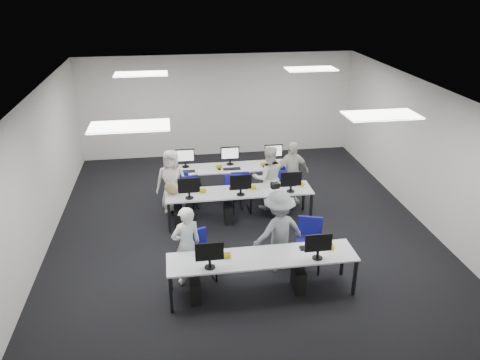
{
  "coord_description": "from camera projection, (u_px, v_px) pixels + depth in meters",
  "views": [
    {
      "loc": [
        -1.36,
        -8.92,
        5.1
      ],
      "look_at": [
        0.01,
        0.19,
        1.0
      ],
      "focal_mm": 35.0,
      "sensor_mm": 36.0,
      "label": 1
    }
  ],
  "objects": [
    {
      "name": "ceiling_panels",
      "position": [
        241.0,
        91.0,
        9.1
      ],
      "size": [
        5.2,
        4.6,
        0.02
      ],
      "color": "white",
      "rests_on": "room"
    },
    {
      "name": "student_1",
      "position": [
        268.0,
        178.0,
        10.77
      ],
      "size": [
        0.75,
        0.59,
        1.53
      ],
      "primitive_type": "imported",
      "rotation": [
        0.0,
        0.0,
        3.15
      ],
      "color": "silver",
      "rests_on": "ground"
    },
    {
      "name": "desk_front",
      "position": [
        262.0,
        259.0,
        7.87
      ],
      "size": [
        3.2,
        0.7,
        0.73
      ],
      "color": "silver",
      "rests_on": "ground"
    },
    {
      "name": "chair_3",
      "position": [
        241.0,
        199.0,
        10.84
      ],
      "size": [
        0.44,
        0.48,
        0.89
      ],
      "rotation": [
        0.0,
        0.0,
        -0.01
      ],
      "color": "navy",
      "rests_on": "ground"
    },
    {
      "name": "chair_1",
      "position": [
        308.0,
        253.0,
        8.74
      ],
      "size": [
        0.61,
        0.64,
        0.96
      ],
      "rotation": [
        0.0,
        0.0,
        -0.33
      ],
      "color": "navy",
      "rests_on": "ground"
    },
    {
      "name": "chair_5",
      "position": [
        188.0,
        197.0,
        10.98
      ],
      "size": [
        0.54,
        0.56,
        0.88
      ],
      "rotation": [
        0.0,
        0.0,
        0.26
      ],
      "color": "navy",
      "rests_on": "ground"
    },
    {
      "name": "handbag",
      "position": [
        172.0,
        188.0,
        10.02
      ],
      "size": [
        0.4,
        0.33,
        0.28
      ],
      "primitive_type": "ellipsoid",
      "rotation": [
        0.0,
        0.0,
        -0.38
      ],
      "color": "olive",
      "rests_on": "desk_mid"
    },
    {
      "name": "chair_0",
      "position": [
        200.0,
        265.0,
        8.4
      ],
      "size": [
        0.59,
        0.61,
        0.91
      ],
      "rotation": [
        0.0,
        0.0,
        0.36
      ],
      "color": "navy",
      "rests_on": "ground"
    },
    {
      "name": "dslr_camera",
      "position": [
        275.0,
        186.0,
        8.33
      ],
      "size": [
        0.19,
        0.21,
        0.1
      ],
      "primitive_type": "cube",
      "rotation": [
        0.0,
        0.0,
        3.44
      ],
      "color": "black",
      "rests_on": "photographer"
    },
    {
      "name": "equipment_back",
      "position": [
        239.0,
        180.0,
        11.66
      ],
      "size": [
        2.91,
        0.41,
        1.19
      ],
      "color": "white",
      "rests_on": "desk_back"
    },
    {
      "name": "photographer",
      "position": [
        279.0,
        231.0,
        8.52
      ],
      "size": [
        1.14,
        0.86,
        1.57
      ],
      "primitive_type": "imported",
      "rotation": [
        0.0,
        0.0,
        3.44
      ],
      "color": "gray",
      "rests_on": "ground"
    },
    {
      "name": "desk_mid",
      "position": [
        239.0,
        193.0,
        10.22
      ],
      "size": [
        3.2,
        0.7,
        0.73
      ],
      "color": "silver",
      "rests_on": "ground"
    },
    {
      "name": "equipment_mid",
      "position": [
        231.0,
        207.0,
        10.31
      ],
      "size": [
        2.91,
        0.41,
        1.19
      ],
      "color": "white",
      "rests_on": "desk_mid"
    },
    {
      "name": "room",
      "position": [
        241.0,
        162.0,
        9.7
      ],
      "size": [
        9.0,
        9.02,
        3.0
      ],
      "color": "black",
      "rests_on": "ground"
    },
    {
      "name": "chair_7",
      "position": [
        275.0,
        192.0,
        11.18
      ],
      "size": [
        0.48,
        0.52,
        0.93
      ],
      "rotation": [
        0.0,
        0.0,
        -0.05
      ],
      "color": "navy",
      "rests_on": "ground"
    },
    {
      "name": "student_3",
      "position": [
        291.0,
        173.0,
        11.01
      ],
      "size": [
        0.96,
        0.55,
        1.54
      ],
      "primitive_type": "imported",
      "rotation": [
        0.0,
        0.0,
        0.21
      ],
      "color": "silver",
      "rests_on": "ground"
    },
    {
      "name": "chair_2",
      "position": [
        182.0,
        202.0,
        10.71
      ],
      "size": [
        0.54,
        0.57,
        0.94
      ],
      "rotation": [
        0.0,
        0.0,
        0.18
      ],
      "color": "navy",
      "rests_on": "ground"
    },
    {
      "name": "chair_6",
      "position": [
        233.0,
        195.0,
        11.05
      ],
      "size": [
        0.47,
        0.51,
        0.89
      ],
      "rotation": [
        0.0,
        0.0,
        -0.09
      ],
      "color": "navy",
      "rests_on": "ground"
    },
    {
      "name": "chair_4",
      "position": [
        282.0,
        194.0,
        11.09
      ],
      "size": [
        0.51,
        0.55,
        0.91
      ],
      "rotation": [
        0.0,
        0.0,
        -0.15
      ],
      "color": "navy",
      "rests_on": "ground"
    },
    {
      "name": "desk_back",
      "position": [
        231.0,
        169.0,
        11.48
      ],
      "size": [
        3.2,
        0.7,
        0.73
      ],
      "color": "silver",
      "rests_on": "ground"
    },
    {
      "name": "equipment_front",
      "position": [
        251.0,
        277.0,
        7.96
      ],
      "size": [
        2.51,
        0.41,
        1.19
      ],
      "color": "#0C57A4",
      "rests_on": "desk_front"
    },
    {
      "name": "student_0",
      "position": [
        187.0,
        246.0,
        8.14
      ],
      "size": [
        0.64,
        0.53,
        1.49
      ],
      "primitive_type": "imported",
      "rotation": [
        0.0,
        0.0,
        3.5
      ],
      "color": "silver",
      "rests_on": "ground"
    },
    {
      "name": "student_2",
      "position": [
        172.0,
        181.0,
        10.66
      ],
      "size": [
        0.81,
        0.61,
        1.48
      ],
      "primitive_type": "imported",
      "rotation": [
        0.0,
        0.0,
        -0.21
      ],
      "color": "silver",
      "rests_on": "ground"
    }
  ]
}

